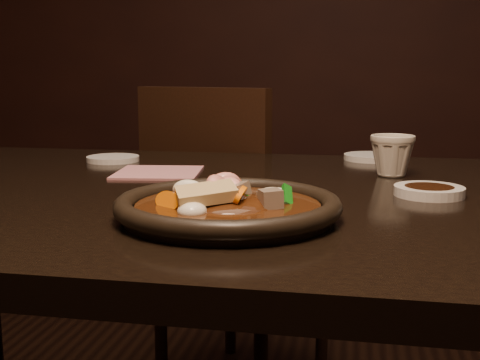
% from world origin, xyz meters
% --- Properties ---
extents(table, '(1.60, 0.90, 0.75)m').
position_xyz_m(table, '(0.00, 0.00, 0.67)').
color(table, black).
rests_on(table, floor).
extents(chair, '(0.56, 0.56, 0.90)m').
position_xyz_m(chair, '(-0.15, 0.65, 0.49)').
color(chair, black).
rests_on(chair, floor).
extents(plate, '(0.29, 0.29, 0.03)m').
position_xyz_m(plate, '(0.03, -0.20, 0.76)').
color(plate, black).
rests_on(plate, table).
extents(stirfry, '(0.18, 0.18, 0.06)m').
position_xyz_m(stirfry, '(0.03, -0.20, 0.77)').
color(stirfry, '#331809').
rests_on(stirfry, plate).
extents(soy_dish, '(0.11, 0.11, 0.01)m').
position_xyz_m(soy_dish, '(0.30, 0.00, 0.76)').
color(soy_dish, silver).
rests_on(soy_dish, table).
extents(saucer_left, '(0.11, 0.11, 0.01)m').
position_xyz_m(saucer_left, '(-0.32, 0.26, 0.76)').
color(saucer_left, silver).
rests_on(saucer_left, table).
extents(saucer_right, '(0.12, 0.12, 0.01)m').
position_xyz_m(saucer_right, '(0.23, 0.39, 0.76)').
color(saucer_right, silver).
rests_on(saucer_right, table).
extents(tea_cup, '(0.09, 0.08, 0.08)m').
position_xyz_m(tea_cup, '(0.25, 0.18, 0.79)').
color(tea_cup, beige).
rests_on(tea_cup, table).
extents(chopsticks, '(0.14, 0.19, 0.01)m').
position_xyz_m(chopsticks, '(-0.03, -0.08, 0.75)').
color(chopsticks, '#A08A5B').
rests_on(chopsticks, table).
extents(napkin, '(0.17, 0.17, 0.00)m').
position_xyz_m(napkin, '(-0.17, 0.13, 0.75)').
color(napkin, '#B56F75').
rests_on(napkin, table).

